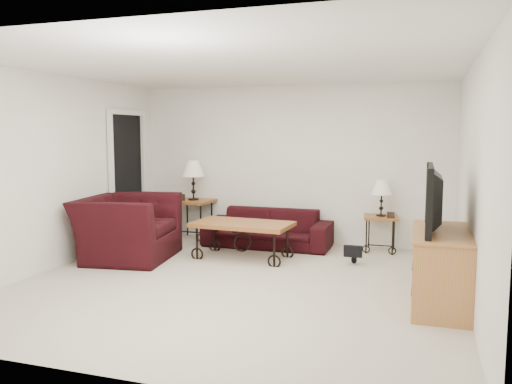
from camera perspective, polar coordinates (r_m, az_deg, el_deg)
ground at (r=6.16m, az=-2.05°, el=-9.99°), size 5.00×5.00×0.00m
wall_back at (r=8.31m, az=3.85°, el=3.05°), size 5.00×0.02×2.50m
wall_front at (r=3.70m, az=-15.54°, el=-1.48°), size 5.00×0.02×2.50m
wall_left at (r=7.18m, az=-21.19°, el=2.08°), size 0.02×5.00×2.50m
wall_right at (r=5.59m, az=22.75°, el=0.88°), size 0.02×5.00×2.50m
ceiling at (r=5.95m, az=-2.15°, el=13.75°), size 5.00×5.00×0.00m
doorway at (r=8.52m, az=-13.96°, el=1.40°), size 0.08×0.94×2.04m
sofa at (r=8.04m, az=1.26°, el=-4.00°), size 1.95×0.76×0.57m
side_table_left at (r=8.66m, az=-6.86°, el=-3.00°), size 0.63×0.63×0.65m
side_table_right at (r=7.91m, az=13.53°, el=-4.48°), size 0.54×0.54×0.53m
lamp_left at (r=8.58m, az=-6.92°, el=1.29°), size 0.39×0.39×0.65m
lamp_right at (r=7.83m, az=13.63°, el=-0.64°), size 0.34×0.34×0.53m
photo_frame_left at (r=8.54m, az=-8.23°, el=-0.59°), size 0.13×0.03×0.11m
photo_frame_right at (r=7.70m, az=14.62°, el=-2.46°), size 0.11×0.02×0.09m
coffee_table at (r=7.29m, az=-1.49°, el=-5.33°), size 1.40×0.82×0.51m
armchair at (r=7.46m, az=-13.93°, el=-3.83°), size 1.35×1.49×0.87m
throw_pillow at (r=7.32m, az=-13.16°, el=-3.33°), size 0.16×0.41×0.39m
tv_stand at (r=5.62m, az=19.67°, el=-7.92°), size 0.53×1.28×0.77m
television at (r=5.49m, az=19.75°, el=-0.66°), size 0.15×1.15×0.66m
backpack at (r=7.12m, az=10.76°, el=-5.87°), size 0.45×0.40×0.48m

